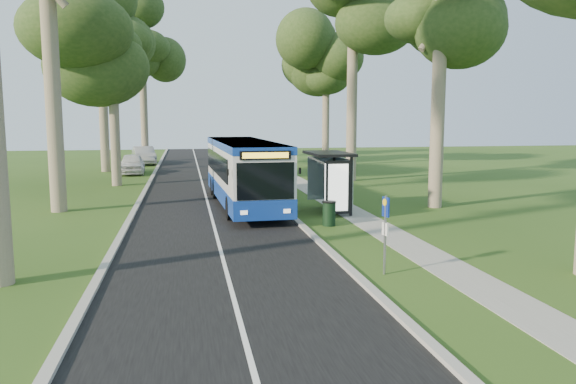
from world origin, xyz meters
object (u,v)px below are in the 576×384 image
Objects in this scene: bus_shelter at (334,171)px; litter_bin at (329,213)px; bus_stop_sign at (385,225)px; car_white at (132,164)px; car_silver at (144,155)px; bus at (244,173)px.

bus_shelter is 3.37m from litter_bin.
bus_shelter is at bearing 70.57° from bus_stop_sign.
car_white is 9.10m from car_silver.
car_white is at bearing -102.03° from car_silver.
litter_bin is at bearing 75.43° from bus_stop_sign.
bus_shelter reaches higher than litter_bin.
bus_stop_sign is 40.75m from car_silver.
bus reaches higher than bus_stop_sign.
bus is 13.30m from bus_stop_sign.
litter_bin is at bearing -65.49° from bus.
car_white is (-9.59, 30.57, -0.62)m from bus_stop_sign.
litter_bin is (-0.97, -2.87, -1.47)m from bus_shelter.
bus_shelter reaches higher than car_white.
litter_bin is (2.90, -5.77, -1.17)m from bus.
bus_stop_sign is at bearing -86.99° from car_silver.
bus_shelter is at bearing -39.01° from bus.
bus_shelter is 23.17m from car_white.
bus_stop_sign reaches higher than car_silver.
bus is 4.84m from bus_shelter.
car_silver is at bearing 108.47° from bus_shelter.
bus is at bearing -70.60° from car_white.
bus is at bearing -86.11° from car_silver.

